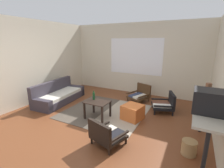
{
  "coord_description": "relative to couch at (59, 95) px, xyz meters",
  "views": [
    {
      "loc": [
        2.09,
        -2.95,
        2.0
      ],
      "look_at": [
        -0.01,
        1.07,
        0.8
      ],
      "focal_mm": 25.73,
      "sensor_mm": 36.0,
      "label": 1
    }
  ],
  "objects": [
    {
      "name": "armchair_striped_foreground",
      "position": [
        2.64,
        -1.36,
        0.03
      ],
      "size": [
        0.72,
        0.71,
        0.56
      ],
      "color": "black",
      "rests_on": "ground"
    },
    {
      "name": "armchair_by_window",
      "position": [
        2.45,
        1.37,
        0.02
      ],
      "size": [
        0.77,
        0.79,
        0.57
      ],
      "color": "#472D19",
      "rests_on": "ground"
    },
    {
      "name": "side_wall_left",
      "position": [
        -0.71,
        -0.53,
        1.13
      ],
      "size": [
        0.12,
        6.6,
        2.7
      ],
      "primitive_type": "cube",
      "color": "beige",
      "rests_on": "ground"
    },
    {
      "name": "clay_vase",
      "position": [
        4.3,
        -0.38,
        0.81
      ],
      "size": [
        0.24,
        0.24,
        0.37
      ],
      "color": "brown",
      "rests_on": "console_shelf"
    },
    {
      "name": "crt_television",
      "position": [
        4.3,
        -0.91,
        0.86
      ],
      "size": [
        0.47,
        0.42,
        0.37
      ],
      "color": "black",
      "rests_on": "console_shelf"
    },
    {
      "name": "area_rug",
      "position": [
        1.83,
        0.01,
        -0.21
      ],
      "size": [
        2.25,
        2.13,
        0.01
      ],
      "color": "#4C4238",
      "rests_on": "ground"
    },
    {
      "name": "far_wall_with_window",
      "position": [
        1.95,
        2.23,
        1.13
      ],
      "size": [
        5.6,
        0.13,
        2.7
      ],
      "color": "beige",
      "rests_on": "ground"
    },
    {
      "name": "ottoman_orange",
      "position": [
        2.71,
        -0.06,
        -0.02
      ],
      "size": [
        0.58,
        0.58,
        0.39
      ],
      "primitive_type": "cube",
      "rotation": [
        0.0,
        0.0,
        -0.21
      ],
      "color": "#D1662D",
      "rests_on": "ground"
    },
    {
      "name": "armchair_corner",
      "position": [
        3.39,
        0.83,
        0.03
      ],
      "size": [
        0.76,
        0.78,
        0.57
      ],
      "color": "black",
      "rests_on": "ground"
    },
    {
      "name": "ground_plane",
      "position": [
        1.95,
        -0.83,
        -0.22
      ],
      "size": [
        7.8,
        7.8,
        0.0
      ],
      "primitive_type": "plane",
      "color": "brown"
    },
    {
      "name": "coffee_table",
      "position": [
        1.85,
        -0.42,
        0.16
      ],
      "size": [
        0.63,
        0.51,
        0.47
      ],
      "color": "black",
      "rests_on": "ground"
    },
    {
      "name": "couch",
      "position": [
        0.0,
        0.0,
        0.0
      ],
      "size": [
        0.92,
        1.94,
        0.7
      ],
      "color": "#38333D",
      "rests_on": "ground"
    },
    {
      "name": "console_shelf",
      "position": [
        4.3,
        -0.71,
        0.57
      ],
      "size": [
        0.43,
        1.67,
        0.89
      ],
      "color": "#B2AD9E",
      "rests_on": "ground"
    },
    {
      "name": "wicker_basket",
      "position": [
        4.11,
        -0.89,
        -0.08
      ],
      "size": [
        0.26,
        0.26,
        0.27
      ],
      "primitive_type": "cylinder",
      "color": "#9E7A4C",
      "rests_on": "ground"
    },
    {
      "name": "glass_bottle",
      "position": [
        1.68,
        -0.34,
        0.36
      ],
      "size": [
        0.06,
        0.06,
        0.25
      ],
      "color": "#194723",
      "rests_on": "coffee_table"
    }
  ]
}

